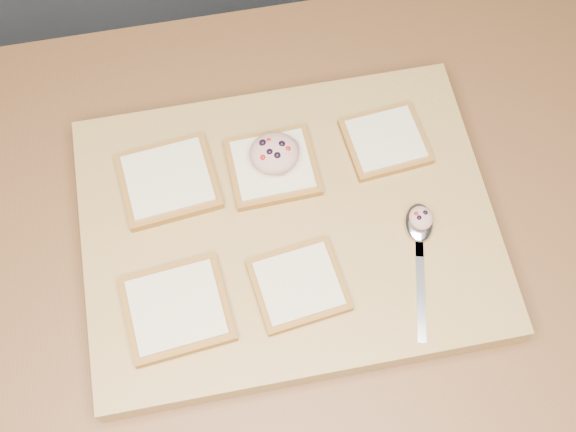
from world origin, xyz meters
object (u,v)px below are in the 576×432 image
Objects in this scene: spoon at (419,232)px; tuna_salad_dollop at (274,153)px; cutting_board at (288,228)px; bread_far_center at (273,167)px.

tuna_salad_dollop is at bearing 140.60° from spoon.
tuna_salad_dollop is (-0.00, 0.09, 0.05)m from cutting_board.
cutting_board is 0.10m from tuna_salad_dollop.
tuna_salad_dollop reaches higher than cutting_board.
spoon reaches higher than cutting_board.
tuna_salad_dollop is at bearing 60.73° from bread_far_center.
cutting_board is 8.15× the size of tuna_salad_dollop.
bread_far_center is (-0.01, 0.08, 0.03)m from cutting_board.
bread_far_center is at bearing 142.80° from spoon.
tuna_salad_dollop reaches higher than spoon.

